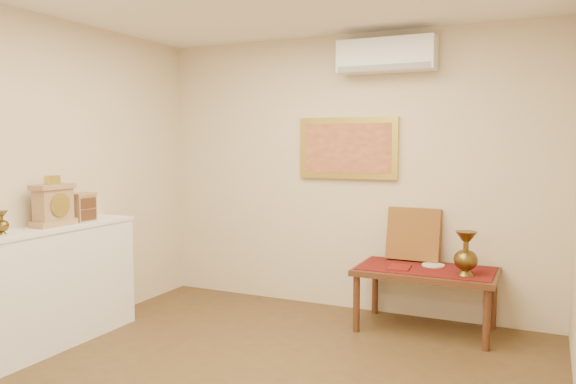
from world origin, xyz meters
The scene contains 14 objects.
wall_back centered at (0.00, 2.25, 1.35)m, with size 4.00×0.02×2.70m, color beige.
wall_left centered at (-2.00, 0.00, 1.35)m, with size 0.02×4.50×2.70m, color beige.
brass_urn_small centered at (-1.83, -0.21, 1.09)m, with size 0.10×0.10×0.23m, color brown, non-canonical shape.
table_cloth centered at (0.85, 1.88, 0.55)m, with size 1.14×0.59×0.01m, color maroon.
brass_urn_tall centered at (1.20, 1.76, 0.78)m, with size 0.20×0.20×0.44m, color brown, non-canonical shape.
plate centered at (0.89, 2.00, 0.56)m, with size 0.20×0.20×0.01m, color white.
menu centered at (0.64, 1.78, 0.56)m, with size 0.18×0.25×0.01m, color maroon.
cushion centered at (0.67, 2.17, 0.80)m, with size 0.49×0.10×0.49m, color #5E2212.
display_ledge centered at (-1.82, 0.00, 0.49)m, with size 0.37×2.02×0.98m.
mantel_clock centered at (-1.82, 0.26, 1.15)m, with size 0.17×0.36×0.41m.
wooden_chest centered at (-1.82, 0.57, 1.10)m, with size 0.16×0.21×0.24m.
low_table centered at (0.85, 1.88, 0.48)m, with size 1.20×0.70×0.55m.
painting centered at (0.00, 2.22, 1.60)m, with size 1.00×0.06×0.60m.
ac_unit centered at (0.40, 2.12, 2.45)m, with size 0.90×0.25×0.30m.
Camera 1 is at (1.79, -3.01, 1.65)m, focal length 35.00 mm.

